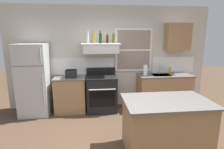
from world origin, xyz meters
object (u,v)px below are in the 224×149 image
Objects in this scene: bottle_brown_stout at (107,39)px; paper_towel_roll at (145,70)px; bottle_olive_oil_square at (113,38)px; bottle_clear_tall at (88,38)px; kitchen_island at (165,126)px; toaster at (71,73)px; bottle_champagne_gold_foil at (94,38)px; refrigerator at (34,80)px; stove_range at (102,93)px; bottle_dark_green_wine at (100,38)px; dish_soap_bottle at (170,70)px.

bottle_brown_stout is 1.28m from paper_towel_roll.
bottle_clear_tall is at bearing -178.96° from bottle_olive_oil_square.
bottle_brown_stout is 2.56m from kitchen_island.
bottle_champagne_gold_foil is at bearing 15.77° from toaster.
refrigerator is 1.80m from bottle_champagne_gold_foil.
bottle_clear_tall is 1.02× the size of bottle_champagne_gold_foil.
bottle_dark_green_wine is (-0.01, 0.05, 1.41)m from stove_range.
bottle_champagne_gold_foil is 1.57m from paper_towel_roll.
kitchen_island is (2.62, -1.83, -0.42)m from refrigerator.
bottle_olive_oil_square is 0.20× the size of kitchen_island.
bottle_champagne_gold_foil is (1.49, 0.17, 1.01)m from refrigerator.
bottle_clear_tall is 0.16m from bottle_champagne_gold_foil.
bottle_clear_tall is 1.18× the size of bottle_olive_oil_square.
refrigerator is at bearing -178.77° from paper_towel_roll.
bottle_olive_oil_square is (0.49, -0.02, -0.02)m from bottle_champagne_gold_foil.
toaster is 1.25m from bottle_brown_stout.
dish_soap_bottle is at bearing 7.96° from paper_towel_roll.
bottle_clear_tall is 1.36× the size of bottle_brown_stout.
bottle_dark_green_wine is 1.44m from paper_towel_roll.
bottle_dark_green_wine is at bearing 5.04° from toaster.
refrigerator is 1.25× the size of kitchen_island.
bottle_brown_stout is 1.91m from dish_soap_bottle.
bottle_clear_tall is at bearing 176.86° from paper_towel_roll.
bottle_dark_green_wine is at bearing 179.35° from paper_towel_roll.
toaster is at bearing -164.23° from bottle_champagne_gold_foil.
stove_range is at bearing -20.45° from bottle_clear_tall.
bottle_clear_tall is 0.64m from bottle_olive_oil_square.
bottle_clear_tall reaches higher than kitchen_island.
refrigerator is at bearing -174.68° from bottle_brown_stout.
bottle_champagne_gold_foil is at bearing 11.83° from bottle_clear_tall.
paper_towel_roll is (1.91, 0.05, 0.04)m from toaster.
refrigerator is 1.68m from bottle_clear_tall.
refrigerator reaches higher than dish_soap_bottle.
paper_towel_roll is at bearing -172.04° from dish_soap_bottle.
toaster is 1.38m from bottle_olive_oil_square.
bottle_dark_green_wine reaches higher than dish_soap_bottle.
bottle_champagne_gold_foil is 0.49m from bottle_olive_oil_square.
stove_range is 3.41× the size of bottle_champagne_gold_foil.
bottle_brown_stout is 0.17× the size of kitchen_island.
toaster reaches higher than kitchen_island.
bottle_champagne_gold_foil reaches higher than dish_soap_bottle.
bottle_brown_stout is at bearing 5.32° from refrigerator.
bottle_brown_stout is at bearing 179.70° from dish_soap_bottle.
bottle_dark_green_wine is 0.22× the size of kitchen_island.
bottle_dark_green_wine is at bearing -12.39° from bottle_clear_tall.
stove_range is 1.41m from bottle_dark_green_wine.
bottle_dark_green_wine is at bearing 117.16° from kitchen_island.
refrigerator reaches higher than toaster.
bottle_olive_oil_square is (1.07, 0.14, 0.85)m from toaster.
bottle_brown_stout is at bearing 9.93° from toaster.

